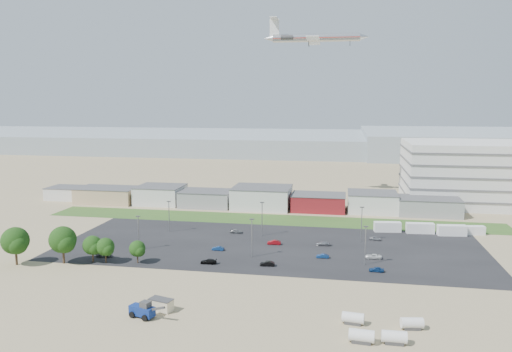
% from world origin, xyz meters
% --- Properties ---
extents(ground, '(700.00, 700.00, 0.00)m').
position_xyz_m(ground, '(0.00, 0.00, 0.00)').
color(ground, '#867355').
rests_on(ground, ground).
extents(parking_lot, '(120.00, 50.00, 0.01)m').
position_xyz_m(parking_lot, '(5.00, 20.00, 0.01)').
color(parking_lot, black).
rests_on(parking_lot, ground).
extents(grass_strip, '(160.00, 16.00, 0.02)m').
position_xyz_m(grass_strip, '(0.00, 52.00, 0.01)').
color(grass_strip, '#2F5620').
rests_on(grass_strip, ground).
extents(hills_backdrop, '(700.00, 200.00, 9.00)m').
position_xyz_m(hills_backdrop, '(40.00, 315.00, 4.50)').
color(hills_backdrop, gray).
rests_on(hills_backdrop, ground).
extents(building_row, '(170.00, 20.00, 8.00)m').
position_xyz_m(building_row, '(-17.00, 71.00, 4.00)').
color(building_row, silver).
rests_on(building_row, ground).
extents(parking_garage, '(80.00, 40.00, 25.00)m').
position_xyz_m(parking_garage, '(90.00, 95.00, 12.50)').
color(parking_garage, silver).
rests_on(parking_garage, ground).
extents(portable_shed, '(5.28, 3.72, 2.41)m').
position_xyz_m(portable_shed, '(-9.47, -28.36, 1.20)').
color(portable_shed, beige).
rests_on(portable_shed, ground).
extents(telehandler, '(8.47, 5.00, 3.35)m').
position_xyz_m(telehandler, '(-11.89, -32.05, 1.67)').
color(telehandler, navy).
rests_on(telehandler, ground).
extents(storage_tank_nw, '(4.22, 2.49, 2.40)m').
position_xyz_m(storage_tank_nw, '(27.75, -27.82, 1.20)').
color(storage_tank_nw, silver).
rests_on(storage_tank_nw, ground).
extents(storage_tank_ne, '(4.20, 2.57, 2.36)m').
position_xyz_m(storage_tank_ne, '(38.23, -28.09, 1.18)').
color(storage_tank_ne, silver).
rests_on(storage_tank_ne, ground).
extents(storage_tank_sw, '(4.48, 2.54, 2.58)m').
position_xyz_m(storage_tank_sw, '(29.10, -34.99, 1.29)').
color(storage_tank_sw, silver).
rests_on(storage_tank_sw, ground).
extents(storage_tank_se, '(4.19, 2.10, 2.51)m').
position_xyz_m(storage_tank_se, '(34.56, -34.39, 1.26)').
color(storage_tank_se, silver).
rests_on(storage_tank_se, ground).
extents(box_trailer_a, '(8.58, 3.60, 3.12)m').
position_xyz_m(box_trailer_a, '(39.33, 42.11, 1.56)').
color(box_trailer_a, silver).
rests_on(box_trailer_a, ground).
extents(box_trailer_b, '(8.68, 3.33, 3.19)m').
position_xyz_m(box_trailer_b, '(49.29, 42.11, 1.59)').
color(box_trailer_b, silver).
rests_on(box_trailer_b, ground).
extents(box_trailer_c, '(8.79, 3.54, 3.21)m').
position_xyz_m(box_trailer_c, '(58.54, 40.96, 1.61)').
color(box_trailer_c, silver).
rests_on(box_trailer_c, ground).
extents(box_trailer_d, '(7.59, 3.52, 2.74)m').
position_xyz_m(box_trailer_d, '(65.07, 43.02, 1.37)').
color(box_trailer_d, silver).
rests_on(box_trailer_d, ground).
extents(tree_far_left, '(7.34, 7.34, 11.02)m').
position_xyz_m(tree_far_left, '(-55.67, -8.21, 5.51)').
color(tree_far_left, black).
rests_on(tree_far_left, ground).
extents(tree_left, '(7.29, 7.29, 10.93)m').
position_xyz_m(tree_left, '(-44.53, -5.05, 5.47)').
color(tree_left, black).
rests_on(tree_left, ground).
extents(tree_mid, '(5.25, 5.25, 7.87)m').
position_xyz_m(tree_mid, '(-37.70, -2.78, 3.94)').
color(tree_mid, black).
rests_on(tree_mid, ground).
extents(tree_right, '(4.96, 4.96, 7.44)m').
position_xyz_m(tree_right, '(-34.13, -2.82, 3.72)').
color(tree_right, black).
rests_on(tree_right, ground).
extents(tree_near, '(4.44, 4.44, 6.66)m').
position_xyz_m(tree_near, '(-26.08, -1.45, 3.33)').
color(tree_near, black).
rests_on(tree_near, ground).
extents(lightpole_front_l, '(1.13, 0.47, 9.63)m').
position_xyz_m(lightpole_front_l, '(-30.47, 9.64, 4.82)').
color(lightpole_front_l, slate).
rests_on(lightpole_front_l, ground).
extents(lightpole_front_m, '(1.22, 0.51, 10.36)m').
position_xyz_m(lightpole_front_m, '(1.74, 8.84, 5.18)').
color(lightpole_front_m, slate).
rests_on(lightpole_front_m, ground).
extents(lightpole_front_r, '(1.18, 0.49, 10.06)m').
position_xyz_m(lightpole_front_r, '(31.12, 7.41, 5.03)').
color(lightpole_front_r, slate).
rests_on(lightpole_front_r, ground).
extents(lightpole_back_l, '(1.17, 0.49, 9.91)m').
position_xyz_m(lightpole_back_l, '(-28.82, 29.59, 4.96)').
color(lightpole_back_l, slate).
rests_on(lightpole_back_l, ground).
extents(lightpole_back_m, '(1.23, 0.51, 10.49)m').
position_xyz_m(lightpole_back_m, '(0.87, 30.42, 5.25)').
color(lightpole_back_m, slate).
rests_on(lightpole_back_m, ground).
extents(lightpole_back_r, '(1.23, 0.51, 10.43)m').
position_xyz_m(lightpole_back_r, '(30.81, 29.04, 5.22)').
color(lightpole_back_r, slate).
rests_on(lightpole_back_r, ground).
extents(airliner, '(43.72, 30.50, 12.67)m').
position_xyz_m(airliner, '(12.62, 92.54, 66.78)').
color(airliner, silver).
extents(parked_car_0, '(4.51, 2.27, 1.22)m').
position_xyz_m(parked_car_0, '(33.43, 12.88, 0.61)').
color(parked_car_0, silver).
rests_on(parked_car_0, ground).
extents(parked_car_1, '(3.42, 1.34, 1.11)m').
position_xyz_m(parked_car_1, '(20.36, 11.08, 0.55)').
color(parked_car_1, navy).
rests_on(parked_car_1, ground).
extents(parked_car_2, '(3.67, 1.65, 1.22)m').
position_xyz_m(parked_car_2, '(33.71, 2.49, 0.61)').
color(parked_car_2, navy).
rests_on(parked_car_2, ground).
extents(parked_car_3, '(4.22, 1.86, 1.20)m').
position_xyz_m(parked_car_3, '(-8.07, 1.18, 0.60)').
color(parked_car_3, black).
rests_on(parked_car_3, ground).
extents(parked_car_4, '(3.45, 1.28, 1.13)m').
position_xyz_m(parked_car_4, '(-8.61, 12.82, 0.56)').
color(parked_car_4, navy).
rests_on(parked_car_4, ground).
extents(parked_car_6, '(4.15, 1.95, 1.17)m').
position_xyz_m(parked_car_6, '(-7.54, 31.83, 0.59)').
color(parked_car_6, '#595B5E').
rests_on(parked_car_6, ground).
extents(parked_car_7, '(3.98, 1.64, 1.28)m').
position_xyz_m(parked_car_7, '(5.93, 21.31, 0.64)').
color(parked_car_7, maroon).
rests_on(parked_car_7, ground).
extents(parked_car_8, '(3.50, 1.77, 1.14)m').
position_xyz_m(parked_car_8, '(35.01, 31.02, 0.57)').
color(parked_car_8, '#A5A5AA').
rests_on(parked_car_8, ground).
extents(parked_car_10, '(4.53, 1.88, 1.31)m').
position_xyz_m(parked_car_10, '(-36.94, 1.80, 0.65)').
color(parked_car_10, '#595B5E').
rests_on(parked_car_10, ground).
extents(parked_car_12, '(4.08, 1.77, 1.17)m').
position_xyz_m(parked_car_12, '(19.84, 22.72, 0.58)').
color(parked_car_12, '#A5A5AA').
rests_on(parked_car_12, ground).
extents(parked_car_13, '(3.83, 1.65, 1.23)m').
position_xyz_m(parked_car_13, '(6.97, 2.09, 0.61)').
color(parked_car_13, black).
rests_on(parked_car_13, ground).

